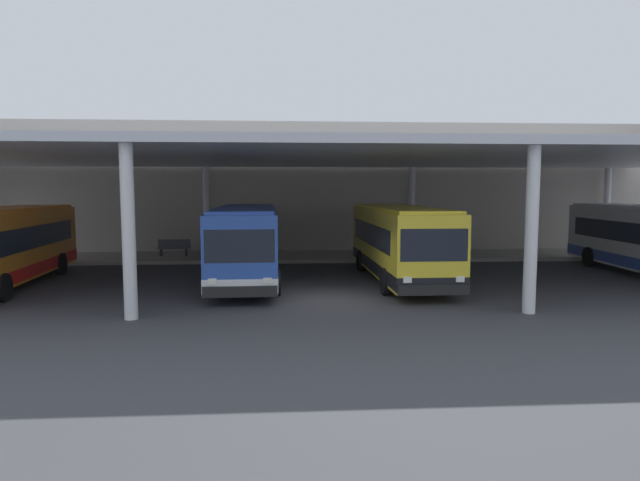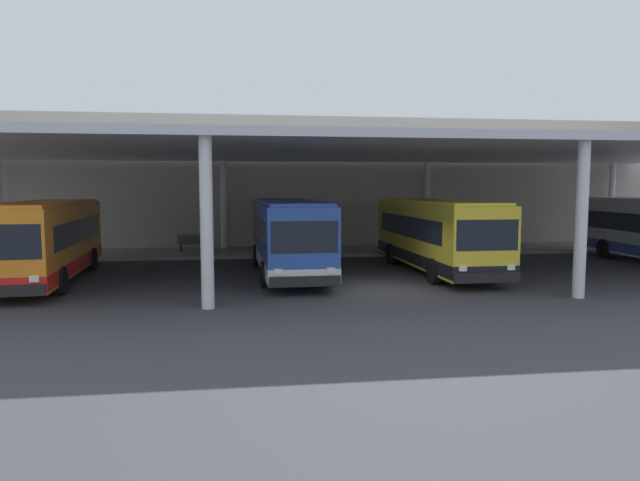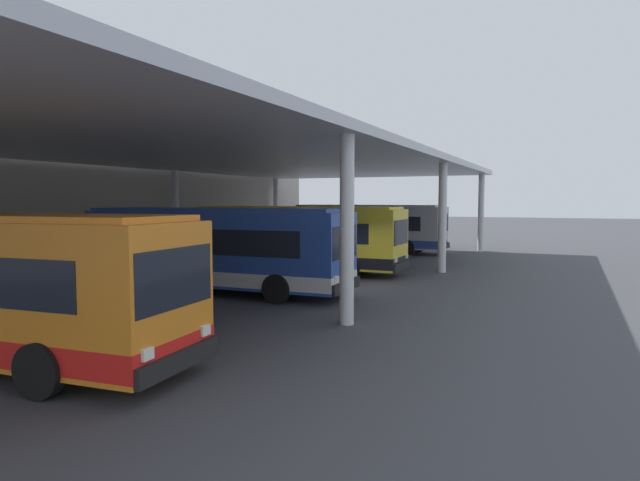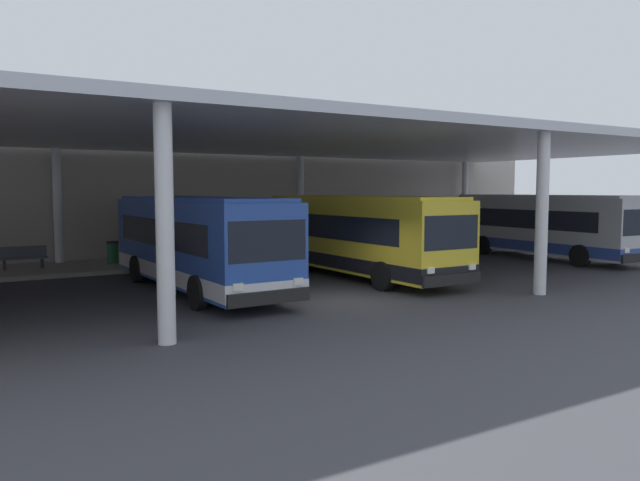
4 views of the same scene
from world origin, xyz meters
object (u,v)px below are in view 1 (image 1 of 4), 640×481
(bus_middle_bay, at_px, (399,242))
(bench_waiting, at_px, (174,247))
(bus_second_bay, at_px, (247,243))
(trash_bin, at_px, (237,247))
(bus_nearest_bay, at_px, (4,246))

(bus_middle_bay, height_order, bench_waiting, bus_middle_bay)
(bus_second_bay, xyz_separation_m, bench_waiting, (-4.63, 7.78, -0.99))
(bus_middle_bay, distance_m, trash_bin, 11.00)
(bus_second_bay, relative_size, bench_waiting, 5.88)
(bus_nearest_bay, relative_size, bus_middle_bay, 1.01)
(trash_bin, bearing_deg, bus_middle_bay, -46.02)
(bench_waiting, distance_m, trash_bin, 3.55)
(bus_nearest_bay, height_order, bus_second_bay, same)
(bus_middle_bay, height_order, trash_bin, bus_middle_bay)
(bus_nearest_bay, relative_size, trash_bin, 10.91)
(bus_nearest_bay, height_order, bench_waiting, bus_nearest_bay)
(bench_waiting, bearing_deg, bus_middle_bay, -35.18)
(bus_second_bay, distance_m, bus_middle_bay, 6.53)
(bus_second_bay, bearing_deg, bus_nearest_bay, -176.82)
(trash_bin, bearing_deg, bench_waiting, -179.77)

